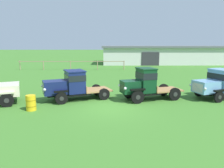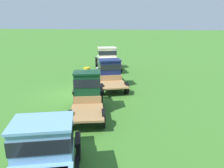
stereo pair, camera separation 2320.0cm
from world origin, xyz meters
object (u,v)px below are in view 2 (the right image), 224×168
at_px(vintage_truck_midrow_center, 88,91).
at_px(vintage_truck_far_side, 43,159).
at_px(oil_drum_beside_row, 87,73).
at_px(vintage_truck_second_in_line, 109,72).
at_px(vintage_truck_foreground_near, 107,58).

relative_size(vintage_truck_midrow_center, vintage_truck_far_side, 0.87).
bearing_deg(oil_drum_beside_row, vintage_truck_second_in_line, 50.19).
distance_m(vintage_truck_second_in_line, vintage_truck_midrow_center, 5.21).
bearing_deg(vintage_truck_far_side, oil_drum_beside_row, -167.25).
relative_size(vintage_truck_second_in_line, vintage_truck_far_side, 0.93).
distance_m(vintage_truck_foreground_near, vintage_truck_midrow_center, 11.23).
distance_m(vintage_truck_foreground_near, vintage_truck_far_side, 17.29).
height_order(vintage_truck_foreground_near, oil_drum_beside_row, vintage_truck_foreground_near).
xyz_separation_m(vintage_truck_foreground_near, oil_drum_beside_row, (3.87, -1.00, -0.69)).
bearing_deg(vintage_truck_far_side, vintage_truck_foreground_near, -173.33).
bearing_deg(vintage_truck_midrow_center, vintage_truck_second_in_line, 179.34).
relative_size(vintage_truck_second_in_line, oil_drum_beside_row, 5.41).
bearing_deg(vintage_truck_second_in_line, vintage_truck_midrow_center, -0.66).
height_order(vintage_truck_midrow_center, oil_drum_beside_row, vintage_truck_midrow_center).
relative_size(vintage_truck_foreground_near, vintage_truck_midrow_center, 1.15).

